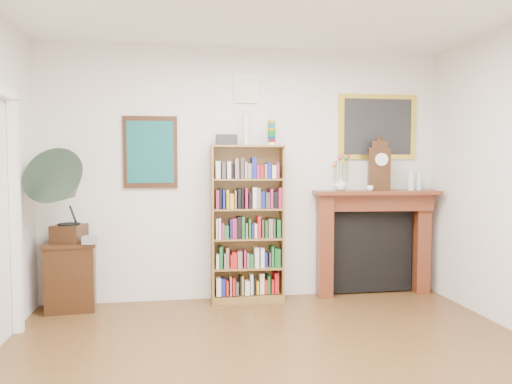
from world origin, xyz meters
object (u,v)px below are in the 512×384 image
Objects in this scene: gramophone at (65,190)px; bottle_left at (411,180)px; bookshelf at (248,215)px; bottle_right at (419,181)px; mantel_clock at (379,167)px; fireplace at (373,233)px; cd_stack at (89,240)px; teacup at (370,188)px; flower_vase at (341,184)px; side_cabinet at (71,276)px.

bottle_left is (3.78, 0.17, 0.08)m from gramophone.
bookshelf is 2.04m from bottle_right.
fireplace is at bearing 156.13° from mantel_clock.
mantel_clock is 0.51m from bottle_right.
teacup is (3.04, 0.11, 0.49)m from cd_stack.
fireplace is 0.70m from flower_vase.
fireplace is at bearing 4.34° from cd_stack.
gramophone reaches higher than fireplace.
mantel_clock reaches higher than fireplace.
cd_stack is 3.60m from bottle_left.
bottle_left is (3.55, 0.16, 0.58)m from cd_stack.
flower_vase is at bearing 162.03° from teacup.
bottle_right is (0.52, -0.06, 0.60)m from fireplace.
teacup is at bearing -175.12° from bottle_left.
flower_vase is (-0.45, 0.01, -0.20)m from mantel_clock.
mantel_clock is at bearing -4.31° from side_cabinet.
bottle_left is (3.77, 0.03, 0.98)m from side_cabinet.
bottle_right is (3.87, 0.05, 0.96)m from side_cabinet.
fireplace is (1.48, 0.06, -0.24)m from bookshelf.
bookshelf is at bearing 179.31° from bottle_left.
bookshelf reaches higher than cd_stack.
fireplace is at bearing 3.27° from flower_vase.
gramophone reaches higher than cd_stack.
flower_vase reaches higher than fireplace.
fireplace is 7.32× the size of bottle_right.
bookshelf is 1.96m from side_cabinet.
cd_stack is 0.50× the size of bottle_left.
flower_vase is (1.08, 0.03, 0.33)m from bookshelf.
mantel_clock is at bearing 3.60° from cd_stack.
mantel_clock is 0.29m from teacup.
gramophone is 4.84× the size of bottle_right.
cd_stack reaches higher than side_cabinet.
bottle_right is at bearing 12.94° from mantel_clock.
bottle_right is at bearing -2.05° from flower_vase.
bottle_left is (0.51, 0.04, 0.09)m from teacup.
bottle_left is 1.20× the size of bottle_right.
side_cabinet is at bearing 148.42° from cd_stack.
teacup is (0.31, -0.10, -0.05)m from flower_vase.
gramophone is (-0.01, -0.14, 0.90)m from side_cabinet.
bookshelf is 3.52× the size of mantel_clock.
teacup is 0.38× the size of bottle_right.
side_cabinet is at bearing -173.63° from fireplace.
bookshelf is 1.67m from cd_stack.
teacup reaches higher than side_cabinet.
fireplace is 12.20× the size of cd_stack.
bookshelf is 26.44× the size of teacup.
side_cabinet is 4.78× the size of flower_vase.
teacup is 0.52m from bottle_left.
bottle_right is (3.66, 0.18, 0.56)m from cd_stack.
flower_vase is 0.62× the size of bottle_left.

